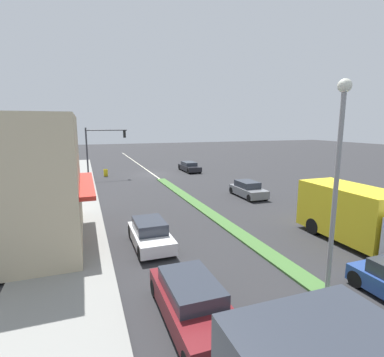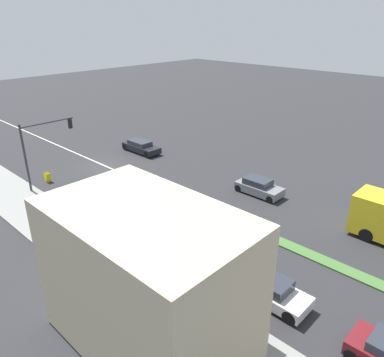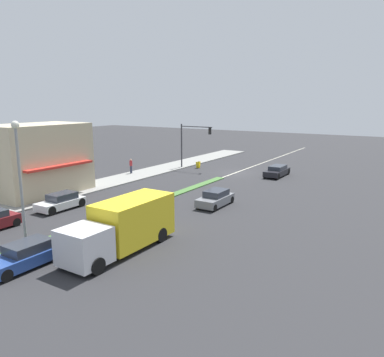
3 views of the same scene
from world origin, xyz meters
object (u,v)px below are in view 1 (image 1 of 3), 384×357
at_px(van_white, 150,234).
at_px(sedan_dark, 189,167).
at_px(traffic_signal_main, 100,144).
at_px(street_lamp, 338,163).
at_px(delivery_truck, 363,218).
at_px(suv_grey, 248,190).
at_px(warning_aframe_sign, 106,173).
at_px(sedan_maroon, 193,302).
at_px(pedestrian, 58,182).

bearing_deg(van_white, sedan_dark, -114.03).
xyz_separation_m(traffic_signal_main, street_lamp, (-6.12, 27.83, 0.88)).
relative_size(delivery_truck, suv_grey, 1.97).
distance_m(traffic_signal_main, sedan_dark, 11.66).
distance_m(sedan_dark, suv_grey, 14.92).
relative_size(street_lamp, suv_grey, 1.94).
relative_size(street_lamp, van_white, 1.91).
height_order(warning_aframe_sign, van_white, van_white).
height_order(van_white, sedan_maroon, van_white).
height_order(warning_aframe_sign, sedan_dark, sedan_dark).
bearing_deg(warning_aframe_sign, delivery_truck, 112.30).
xyz_separation_m(street_lamp, delivery_truck, (-5.00, -2.95, -3.31)).
height_order(street_lamp, van_white, street_lamp).
distance_m(pedestrian, delivery_truck, 23.48).
bearing_deg(sedan_maroon, van_white, -90.00).
relative_size(street_lamp, pedestrian, 4.28).
xyz_separation_m(street_lamp, sedan_dark, (-5.00, -28.97, -4.17)).
distance_m(sedan_dark, sedan_maroon, 30.35).
height_order(pedestrian, sedan_dark, pedestrian).
height_order(van_white, sedan_dark, van_white).
bearing_deg(street_lamp, traffic_signal_main, -77.59).
xyz_separation_m(traffic_signal_main, pedestrian, (4.04, 6.96, -2.87)).
relative_size(pedestrian, sedan_maroon, 0.39).
relative_size(pedestrian, suv_grey, 0.45).
bearing_deg(pedestrian, van_white, 109.83).
height_order(street_lamp, pedestrian, street_lamp).
bearing_deg(street_lamp, warning_aframe_sign, -79.00).
relative_size(van_white, sedan_maroon, 0.87).
relative_size(traffic_signal_main, van_white, 1.45).
bearing_deg(traffic_signal_main, warning_aframe_sign, -119.72).
distance_m(warning_aframe_sign, suv_grey, 18.13).
xyz_separation_m(street_lamp, sedan_maroon, (5.00, -0.31, -4.15)).
distance_m(street_lamp, delivery_truck, 6.68).
height_order(street_lamp, sedan_dark, street_lamp).
relative_size(warning_aframe_sign, sedan_maroon, 0.19).
relative_size(pedestrian, van_white, 0.45).
bearing_deg(suv_grey, sedan_maroon, 53.94).
bearing_deg(delivery_truck, suv_grey, -90.00).
bearing_deg(sedan_maroon, street_lamp, 176.42).
xyz_separation_m(sedan_dark, suv_grey, (-0.00, 14.92, 0.02)).
distance_m(pedestrian, van_white, 15.23).
height_order(pedestrian, warning_aframe_sign, pedestrian).
bearing_deg(sedan_maroon, sedan_dark, -109.24).
distance_m(pedestrian, suv_grey, 16.63).
height_order(van_white, suv_grey, suv_grey).
height_order(traffic_signal_main, sedan_maroon, traffic_signal_main).
bearing_deg(traffic_signal_main, van_white, 93.02).
bearing_deg(pedestrian, suv_grey, 155.79).
bearing_deg(warning_aframe_sign, suv_grey, 125.74).
xyz_separation_m(suv_grey, sedan_maroon, (10.00, 13.73, 0.00)).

